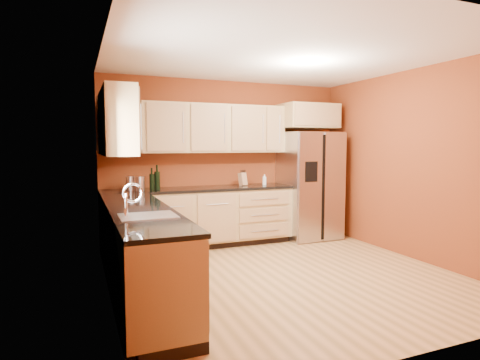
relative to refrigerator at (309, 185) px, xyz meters
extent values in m
plane|color=olive|center=(-1.35, -1.62, -0.89)|extent=(4.00, 4.00, 0.00)
plane|color=white|center=(-1.35, -1.62, 1.71)|extent=(4.00, 4.00, 0.00)
cube|color=maroon|center=(-1.35, 0.38, 0.41)|extent=(4.00, 0.04, 2.60)
cube|color=maroon|center=(-1.35, -3.62, 0.41)|extent=(4.00, 0.04, 2.60)
cube|color=maroon|center=(-3.35, -1.62, 0.41)|extent=(0.04, 4.00, 2.60)
cube|color=maroon|center=(0.65, -1.62, 0.41)|extent=(0.04, 4.00, 2.60)
cube|color=tan|center=(-1.90, 0.07, -0.45)|extent=(2.90, 0.60, 0.88)
cube|color=tan|center=(-3.05, -1.62, -0.45)|extent=(0.60, 2.80, 0.88)
cube|color=black|center=(-1.90, 0.06, 0.01)|extent=(2.90, 0.62, 0.04)
cube|color=black|center=(-3.04, -1.62, 0.01)|extent=(0.62, 2.80, 0.04)
cube|color=tan|center=(-1.60, 0.21, 0.94)|extent=(2.30, 0.33, 0.75)
cube|color=tan|center=(-3.19, -0.90, 0.94)|extent=(0.33, 1.35, 0.75)
cube|color=tan|center=(-3.02, 0.04, 0.94)|extent=(0.67, 0.67, 0.75)
cube|color=tan|center=(0.00, 0.07, 1.16)|extent=(0.92, 0.60, 0.40)
cube|color=silver|center=(0.00, 0.00, 0.00)|extent=(0.90, 0.75, 1.78)
cube|color=white|center=(-3.33, -2.12, 0.66)|extent=(0.03, 0.90, 1.00)
cylinder|color=silver|center=(-2.80, 0.01, 0.13)|extent=(0.14, 0.14, 0.20)
cylinder|color=silver|center=(-2.92, 0.11, 0.13)|extent=(0.14, 0.14, 0.20)
cube|color=#AE7E54|center=(-1.17, 0.12, 0.13)|extent=(0.13, 0.12, 0.20)
cylinder|color=white|center=(-0.80, 0.08, 0.11)|extent=(0.06, 0.06, 0.17)
camera|label=1|loc=(-3.63, -5.78, 0.68)|focal=30.00mm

